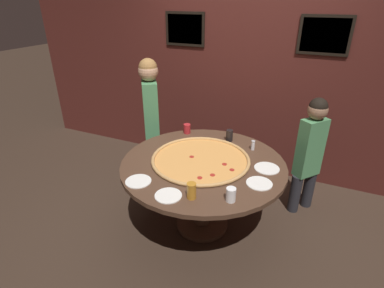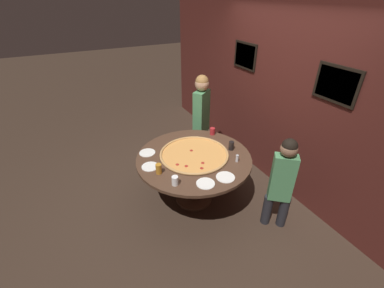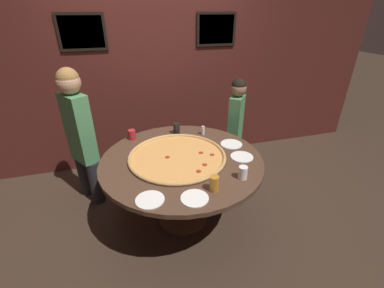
{
  "view_description": "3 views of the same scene",
  "coord_description": "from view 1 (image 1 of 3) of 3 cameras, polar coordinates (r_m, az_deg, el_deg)",
  "views": [
    {
      "loc": [
        0.89,
        -2.23,
        2.11
      ],
      "look_at": [
        -0.09,
        -0.05,
        0.93
      ],
      "focal_mm": 28.0,
      "sensor_mm": 36.0,
      "label": 1
    },
    {
      "loc": [
        2.49,
        -1.31,
        2.62
      ],
      "look_at": [
        0.01,
        -0.03,
        0.95
      ],
      "focal_mm": 24.0,
      "sensor_mm": 36.0,
      "label": 2
    },
    {
      "loc": [
        -0.47,
        -2.01,
        1.98
      ],
      "look_at": [
        0.09,
        -0.03,
        0.89
      ],
      "focal_mm": 24.0,
      "sensor_mm": 36.0,
      "label": 3
    }
  ],
  "objects": [
    {
      "name": "ground_plane",
      "position": [
        3.2,
        1.92,
        -15.07
      ],
      "size": [
        24.0,
        24.0,
        0.0
      ],
      "primitive_type": "plane",
      "color": "#38281E"
    },
    {
      "name": "back_wall",
      "position": [
        3.78,
        10.34,
        13.58
      ],
      "size": [
        6.4,
        0.08,
        2.6
      ],
      "color": "#4C1E19",
      "rests_on": "ground_plane"
    },
    {
      "name": "dining_table",
      "position": [
        2.83,
        2.11,
        -5.9
      ],
      "size": [
        1.52,
        1.52,
        0.74
      ],
      "color": "#4C3323",
      "rests_on": "ground_plane"
    },
    {
      "name": "giant_pizza",
      "position": [
        2.79,
        1.65,
        -2.88
      ],
      "size": [
        0.92,
        0.92,
        0.03
      ],
      "color": "#E0994C",
      "rests_on": "dining_table"
    },
    {
      "name": "drink_cup_near_left",
      "position": [
        3.16,
        7.14,
        1.62
      ],
      "size": [
        0.07,
        0.07,
        0.12
      ],
      "primitive_type": "cylinder",
      "color": "black",
      "rests_on": "dining_table"
    },
    {
      "name": "drink_cup_centre_back",
      "position": [
        2.27,
        -0.1,
        -8.9
      ],
      "size": [
        0.07,
        0.07,
        0.13
      ],
      "primitive_type": "cylinder",
      "color": "#BC7A23",
      "rests_on": "dining_table"
    },
    {
      "name": "drink_cup_far_right",
      "position": [
        2.26,
        7.41,
        -9.54
      ],
      "size": [
        0.07,
        0.07,
        0.11
      ],
      "primitive_type": "cylinder",
      "color": "white",
      "rests_on": "dining_table"
    },
    {
      "name": "drink_cup_far_left",
      "position": [
        3.32,
        -0.95,
        2.93
      ],
      "size": [
        0.08,
        0.08,
        0.11
      ],
      "primitive_type": "cylinder",
      "color": "#B22328",
      "rests_on": "dining_table"
    },
    {
      "name": "white_plate_far_back",
      "position": [
        2.52,
        12.68,
        -7.33
      ],
      "size": [
        0.21,
        0.21,
        0.01
      ],
      "primitive_type": "cylinder",
      "color": "white",
      "rests_on": "dining_table"
    },
    {
      "name": "white_plate_right_side",
      "position": [
        2.33,
        -4.54,
        -9.76
      ],
      "size": [
        0.21,
        0.21,
        0.01
      ],
      "primitive_type": "cylinder",
      "color": "white",
      "rests_on": "dining_table"
    },
    {
      "name": "white_plate_near_front",
      "position": [
        2.52,
        -10.18,
        -7.0
      ],
      "size": [
        0.21,
        0.21,
        0.01
      ],
      "primitive_type": "cylinder",
      "color": "white",
      "rests_on": "dining_table"
    },
    {
      "name": "white_plate_left_side",
      "position": [
        2.74,
        14.06,
        -4.52
      ],
      "size": [
        0.22,
        0.22,
        0.01
      ],
      "primitive_type": "cylinder",
      "color": "white",
      "rests_on": "dining_table"
    },
    {
      "name": "condiment_shaker",
      "position": [
        3.02,
        11.53,
        -0.23
      ],
      "size": [
        0.04,
        0.04,
        0.1
      ],
      "color": "silver",
      "rests_on": "dining_table"
    },
    {
      "name": "diner_far_left",
      "position": [
        3.25,
        21.53,
        -1.08
      ],
      "size": [
        0.29,
        0.32,
        1.27
      ],
      "rotation": [
        0.0,
        0.0,
        -2.25
      ],
      "color": "#232328",
      "rests_on": "ground_plane"
    },
    {
      "name": "diner_side_right",
      "position": [
        3.61,
        -7.83,
        5.69
      ],
      "size": [
        0.32,
        0.39,
        1.51
      ],
      "rotation": [
        0.0,
        0.0,
        2.16
      ],
      "color": "#232328",
      "rests_on": "ground_plane"
    }
  ]
}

